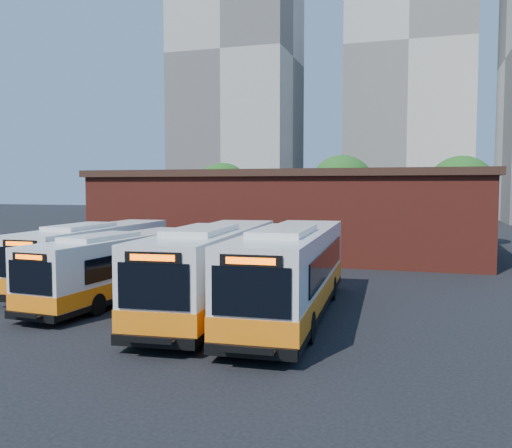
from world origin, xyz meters
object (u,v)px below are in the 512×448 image
(bus_east, at_px, (291,275))
(transit_worker, at_px, (204,300))
(bus_west, at_px, (97,257))
(bus_midwest, at_px, (119,269))
(bus_mideast, at_px, (214,271))

(bus_east, xyz_separation_m, transit_worker, (-2.85, -2.27, -0.74))
(bus_west, bearing_deg, bus_midwest, -43.85)
(bus_midwest, relative_size, bus_east, 0.85)
(bus_midwest, distance_m, bus_mideast, 5.10)
(bus_west, bearing_deg, bus_mideast, -25.63)
(bus_midwest, xyz_separation_m, bus_east, (8.38, -0.85, 0.26))
(bus_midwest, bearing_deg, bus_west, 141.84)
(transit_worker, bearing_deg, bus_midwest, 38.50)
(bus_west, height_order, bus_midwest, bus_west)
(bus_midwest, distance_m, transit_worker, 6.37)
(bus_midwest, height_order, transit_worker, bus_midwest)
(bus_mideast, relative_size, transit_worker, 7.20)
(bus_mideast, xyz_separation_m, bus_east, (3.36, -0.00, 0.02))
(bus_west, relative_size, transit_worker, 6.54)
(bus_mideast, bearing_deg, bus_east, -4.96)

